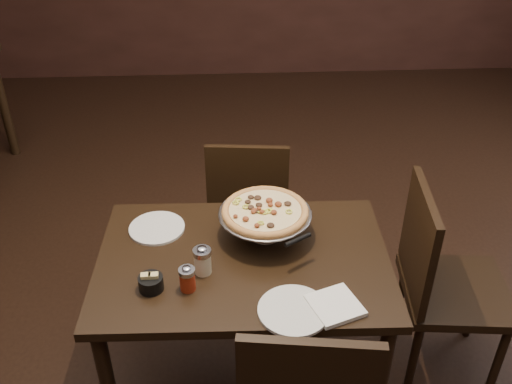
{
  "coord_description": "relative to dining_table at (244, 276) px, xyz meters",
  "views": [
    {
      "loc": [
        -0.07,
        -1.69,
        2.06
      ],
      "look_at": [
        0.03,
        0.0,
        0.94
      ],
      "focal_mm": 40.0,
      "sensor_mm": 36.0,
      "label": 1
    }
  ],
  "objects": [
    {
      "name": "room",
      "position": [
        0.08,
        0.07,
        0.81
      ],
      "size": [
        6.04,
        7.04,
        2.84
      ],
      "color": "black",
      "rests_on": "ground"
    },
    {
      "name": "dining_table",
      "position": [
        0.0,
        0.0,
        0.0
      ],
      "size": [
        1.11,
        0.76,
        0.68
      ],
      "rotation": [
        0.0,
        0.0,
        -0.03
      ],
      "color": "black",
      "rests_on": "ground"
    },
    {
      "name": "pizza_stand",
      "position": [
        0.09,
        0.12,
        0.21
      ],
      "size": [
        0.36,
        0.36,
        0.15
      ],
      "color": "#B6B5BD",
      "rests_on": "dining_table"
    },
    {
      "name": "parmesan_shaker",
      "position": [
        -0.15,
        -0.07,
        0.14
      ],
      "size": [
        0.07,
        0.07,
        0.12
      ],
      "color": "beige",
      "rests_on": "dining_table"
    },
    {
      "name": "pepper_flake_shaker",
      "position": [
        -0.2,
        -0.16,
        0.14
      ],
      "size": [
        0.06,
        0.06,
        0.1
      ],
      "color": "maroon",
      "rests_on": "dining_table"
    },
    {
      "name": "packet_caddy",
      "position": [
        -0.33,
        -0.15,
        0.12
      ],
      "size": [
        0.09,
        0.09,
        0.07
      ],
      "rotation": [
        0.0,
        0.0,
        0.03
      ],
      "color": "black",
      "rests_on": "dining_table"
    },
    {
      "name": "napkin_stack",
      "position": [
        0.3,
        -0.28,
        0.1
      ],
      "size": [
        0.2,
        0.2,
        0.02
      ],
      "primitive_type": "cube",
      "rotation": [
        0.0,
        0.0,
        0.36
      ],
      "color": "white",
      "rests_on": "dining_table"
    },
    {
      "name": "plate_left",
      "position": [
        -0.34,
        0.19,
        0.1
      ],
      "size": [
        0.22,
        0.22,
        0.01
      ],
      "primitive_type": "cylinder",
      "color": "silver",
      "rests_on": "dining_table"
    },
    {
      "name": "plate_near",
      "position": [
        0.16,
        -0.29,
        0.1
      ],
      "size": [
        0.24,
        0.24,
        0.01
      ],
      "primitive_type": "cylinder",
      "color": "silver",
      "rests_on": "dining_table"
    },
    {
      "name": "serving_spatula",
      "position": [
        0.19,
        -0.06,
        0.21
      ],
      "size": [
        0.14,
        0.14,
        0.02
      ],
      "rotation": [
        0.0,
        0.0,
        -0.98
      ],
      "color": "#B6B5BD",
      "rests_on": "pizza_stand"
    },
    {
      "name": "chair_far",
      "position": [
        0.05,
        0.71,
        -0.14
      ],
      "size": [
        0.42,
        0.42,
        0.83
      ],
      "rotation": [
        0.0,
        0.0,
        3.04
      ],
      "color": "black",
      "rests_on": "ground"
    },
    {
      "name": "chair_side",
      "position": [
        0.8,
        0.04,
        -0.1
      ],
      "size": [
        0.46,
        0.46,
        0.9
      ],
      "rotation": [
        0.0,
        0.0,
        1.47
      ],
      "color": "black",
      "rests_on": "ground"
    }
  ]
}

